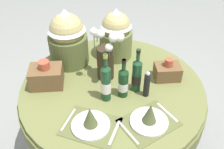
{
  "coord_description": "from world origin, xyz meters",
  "views": [
    {
      "loc": [
        -0.12,
        -1.4,
        1.98
      ],
      "look_at": [
        0.0,
        0.03,
        0.82
      ],
      "focal_mm": 40.84,
      "sensor_mm": 36.0,
      "label": 1
    }
  ],
  "objects_px": {
    "pepper_mill": "(147,85)",
    "woven_basket_side_right": "(167,71)",
    "flower_vase": "(106,57)",
    "wine_bottle_centre": "(106,83)",
    "wine_bottle_right": "(123,82)",
    "place_setting_right": "(149,118)",
    "gift_tub_back_left": "(67,36)",
    "gift_tub_back_centre": "(116,32)",
    "wine_bottle_left": "(137,75)",
    "woven_basket_side_left": "(46,76)",
    "place_setting_left": "(90,121)",
    "dining_table": "(112,100)"
  },
  "relations": [
    {
      "from": "dining_table",
      "to": "place_setting_right",
      "type": "relative_size",
      "value": 3.24
    },
    {
      "from": "wine_bottle_centre",
      "to": "gift_tub_back_centre",
      "type": "bearing_deg",
      "value": 77.45
    },
    {
      "from": "place_setting_right",
      "to": "woven_basket_side_left",
      "type": "xyz_separation_m",
      "value": [
        -0.67,
        0.42,
        0.03
      ]
    },
    {
      "from": "wine_bottle_left",
      "to": "woven_basket_side_right",
      "type": "relative_size",
      "value": 1.82
    },
    {
      "from": "flower_vase",
      "to": "wine_bottle_centre",
      "type": "distance_m",
      "value": 0.24
    },
    {
      "from": "wine_bottle_right",
      "to": "woven_basket_side_left",
      "type": "distance_m",
      "value": 0.56
    },
    {
      "from": "woven_basket_side_right",
      "to": "pepper_mill",
      "type": "bearing_deg",
      "value": -137.56
    },
    {
      "from": "place_setting_right",
      "to": "flower_vase",
      "type": "distance_m",
      "value": 0.55
    },
    {
      "from": "wine_bottle_centre",
      "to": "gift_tub_back_left",
      "type": "xyz_separation_m",
      "value": [
        -0.27,
        0.46,
        0.1
      ]
    },
    {
      "from": "place_setting_left",
      "to": "wine_bottle_centre",
      "type": "bearing_deg",
      "value": 65.17
    },
    {
      "from": "place_setting_right",
      "to": "wine_bottle_centre",
      "type": "xyz_separation_m",
      "value": [
        -0.25,
        0.24,
        0.1
      ]
    },
    {
      "from": "wine_bottle_left",
      "to": "gift_tub_back_centre",
      "type": "distance_m",
      "value": 0.46
    },
    {
      "from": "place_setting_right",
      "to": "wine_bottle_left",
      "type": "relative_size",
      "value": 1.24
    },
    {
      "from": "gift_tub_back_left",
      "to": "woven_basket_side_right",
      "type": "distance_m",
      "value": 0.81
    },
    {
      "from": "pepper_mill",
      "to": "flower_vase",
      "type": "bearing_deg",
      "value": 139.92
    },
    {
      "from": "wine_bottle_left",
      "to": "wine_bottle_centre",
      "type": "relative_size",
      "value": 0.93
    },
    {
      "from": "wine_bottle_centre",
      "to": "woven_basket_side_right",
      "type": "height_order",
      "value": "wine_bottle_centre"
    },
    {
      "from": "place_setting_right",
      "to": "gift_tub_back_left",
      "type": "xyz_separation_m",
      "value": [
        -0.52,
        0.71,
        0.2
      ]
    },
    {
      "from": "place_setting_left",
      "to": "wine_bottle_right",
      "type": "height_order",
      "value": "wine_bottle_right"
    },
    {
      "from": "flower_vase",
      "to": "gift_tub_back_centre",
      "type": "xyz_separation_m",
      "value": [
        0.1,
        0.29,
        0.04
      ]
    },
    {
      "from": "gift_tub_back_centre",
      "to": "place_setting_left",
      "type": "bearing_deg",
      "value": -106.62
    },
    {
      "from": "wine_bottle_centre",
      "to": "pepper_mill",
      "type": "bearing_deg",
      "value": 2.34
    },
    {
      "from": "wine_bottle_right",
      "to": "woven_basket_side_left",
      "type": "bearing_deg",
      "value": 163.72
    },
    {
      "from": "pepper_mill",
      "to": "woven_basket_side_right",
      "type": "xyz_separation_m",
      "value": [
        0.19,
        0.18,
        -0.03
      ]
    },
    {
      "from": "wine_bottle_right",
      "to": "gift_tub_back_left",
      "type": "bearing_deg",
      "value": 131.35
    },
    {
      "from": "place_setting_right",
      "to": "wine_bottle_left",
      "type": "height_order",
      "value": "wine_bottle_left"
    },
    {
      "from": "place_setting_right",
      "to": "wine_bottle_right",
      "type": "distance_m",
      "value": 0.31
    },
    {
      "from": "wine_bottle_right",
      "to": "woven_basket_side_right",
      "type": "xyz_separation_m",
      "value": [
        0.35,
        0.16,
        -0.05
      ]
    },
    {
      "from": "place_setting_left",
      "to": "wine_bottle_left",
      "type": "height_order",
      "value": "wine_bottle_left"
    },
    {
      "from": "pepper_mill",
      "to": "gift_tub_back_left",
      "type": "relative_size",
      "value": 0.45
    },
    {
      "from": "dining_table",
      "to": "place_setting_right",
      "type": "xyz_separation_m",
      "value": [
        0.2,
        -0.37,
        0.19
      ]
    },
    {
      "from": "place_setting_right",
      "to": "wine_bottle_left",
      "type": "distance_m",
      "value": 0.33
    },
    {
      "from": "dining_table",
      "to": "wine_bottle_left",
      "type": "bearing_deg",
      "value": -16.86
    },
    {
      "from": "gift_tub_back_left",
      "to": "pepper_mill",
      "type": "bearing_deg",
      "value": -39.65
    },
    {
      "from": "pepper_mill",
      "to": "gift_tub_back_centre",
      "type": "xyz_separation_m",
      "value": [
        -0.16,
        0.51,
        0.13
      ]
    },
    {
      "from": "place_setting_left",
      "to": "wine_bottle_centre",
      "type": "relative_size",
      "value": 1.14
    },
    {
      "from": "wine_bottle_left",
      "to": "pepper_mill",
      "type": "height_order",
      "value": "wine_bottle_left"
    },
    {
      "from": "gift_tub_back_left",
      "to": "woven_basket_side_left",
      "type": "xyz_separation_m",
      "value": [
        -0.15,
        -0.28,
        -0.16
      ]
    },
    {
      "from": "pepper_mill",
      "to": "woven_basket_side_left",
      "type": "height_order",
      "value": "woven_basket_side_left"
    },
    {
      "from": "place_setting_left",
      "to": "place_setting_right",
      "type": "xyz_separation_m",
      "value": [
        0.36,
        -0.0,
        0.0
      ]
    },
    {
      "from": "pepper_mill",
      "to": "woven_basket_side_right",
      "type": "distance_m",
      "value": 0.26
    },
    {
      "from": "pepper_mill",
      "to": "dining_table",
      "type": "bearing_deg",
      "value": 152.85
    },
    {
      "from": "dining_table",
      "to": "wine_bottle_left",
      "type": "distance_m",
      "value": 0.33
    },
    {
      "from": "dining_table",
      "to": "gift_tub_back_left",
      "type": "relative_size",
      "value": 2.97
    },
    {
      "from": "pepper_mill",
      "to": "gift_tub_back_centre",
      "type": "height_order",
      "value": "gift_tub_back_centre"
    },
    {
      "from": "gift_tub_back_centre",
      "to": "woven_basket_side_left",
      "type": "xyz_separation_m",
      "value": [
        -0.54,
        -0.34,
        -0.15
      ]
    },
    {
      "from": "wine_bottle_centre",
      "to": "woven_basket_side_left",
      "type": "bearing_deg",
      "value": 156.41
    },
    {
      "from": "wine_bottle_left",
      "to": "place_setting_right",
      "type": "bearing_deg",
      "value": -83.93
    },
    {
      "from": "wine_bottle_left",
      "to": "gift_tub_back_left",
      "type": "distance_m",
      "value": 0.63
    },
    {
      "from": "wine_bottle_left",
      "to": "wine_bottle_centre",
      "type": "bearing_deg",
      "value": -160.52
    }
  ]
}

